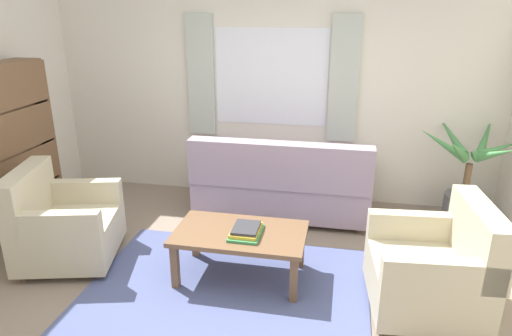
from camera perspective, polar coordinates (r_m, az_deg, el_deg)
ground_plane at (r=3.80m, az=-4.10°, el=-15.95°), size 6.24×6.24×0.00m
wall_back at (r=5.38m, az=2.00°, el=9.90°), size 5.32×0.12×2.60m
window_with_curtains at (r=5.27m, az=1.86°, el=11.36°), size 1.98×0.07×1.40m
area_rug at (r=3.79m, az=-4.11°, el=-15.87°), size 2.30×1.91×0.01m
couch at (r=4.97m, az=3.28°, el=-2.13°), size 1.90×0.82×0.92m
armchair_left at (r=4.47m, az=-23.35°, el=-6.57°), size 1.00×1.02×0.88m
armchair_right at (r=3.72m, az=21.68°, el=-11.75°), size 0.89×0.91×0.88m
coffee_table at (r=3.84m, az=-2.02°, el=-8.78°), size 1.10×0.64×0.44m
book_stack_on_table at (r=3.75m, az=-1.27°, el=-7.92°), size 0.25×0.34×0.07m
potted_plant at (r=5.21m, az=24.93°, el=-1.93°), size 1.03×1.05×1.12m
bookshelf at (r=5.15m, az=-27.77°, el=2.39°), size 0.30×0.94×1.72m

